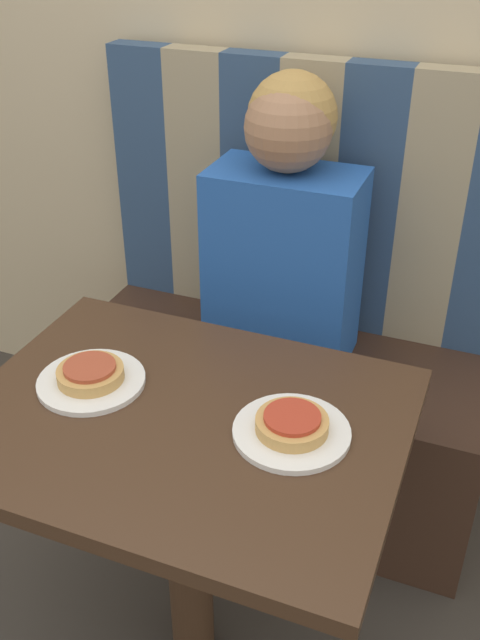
{
  "coord_description": "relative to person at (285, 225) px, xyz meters",
  "views": [
    {
      "loc": [
        0.5,
        -0.96,
        1.59
      ],
      "look_at": [
        0.0,
        0.31,
        0.76
      ],
      "focal_mm": 40.0,
      "sensor_mm": 36.0,
      "label": 1
    }
  ],
  "objects": [
    {
      "name": "pizza_left",
      "position": [
        -0.22,
        -0.59,
        -0.12
      ],
      "size": [
        0.14,
        0.14,
        0.03
      ],
      "color": "tan",
      "rests_on": "plate_left"
    },
    {
      "name": "plate_left",
      "position": [
        -0.22,
        -0.59,
        -0.14
      ],
      "size": [
        0.22,
        0.22,
        0.01
      ],
      "color": "white",
      "rests_on": "dining_table"
    },
    {
      "name": "booth_seat",
      "position": [
        0.0,
        -0.0,
        -0.62
      ],
      "size": [
        1.16,
        0.49,
        0.49
      ],
      "color": "#382319",
      "rests_on": "ground_plane"
    },
    {
      "name": "booth_backrest",
      "position": [
        -0.0,
        0.2,
        -0.0
      ],
      "size": [
        1.16,
        0.07,
        0.74
      ],
      "color": "navy",
      "rests_on": "booth_seat"
    },
    {
      "name": "plate_right",
      "position": [
        0.22,
        -0.59,
        -0.14
      ],
      "size": [
        0.22,
        0.22,
        0.01
      ],
      "color": "white",
      "rests_on": "dining_table"
    },
    {
      "name": "wall_back",
      "position": [
        0.0,
        0.3,
        0.44
      ],
      "size": [
        7.0,
        0.05,
        2.6
      ],
      "color": "#C6B28E",
      "rests_on": "ground_plane"
    },
    {
      "name": "dining_table",
      "position": [
        0.0,
        -0.62,
        -0.25
      ],
      "size": [
        0.85,
        0.66,
        0.72
      ],
      "color": "#422B1C",
      "rests_on": "ground_plane"
    },
    {
      "name": "pizza_right",
      "position": [
        0.22,
        -0.59,
        -0.12
      ],
      "size": [
        0.14,
        0.14,
        0.03
      ],
      "color": "tan",
      "rests_on": "plate_right"
    },
    {
      "name": "person",
      "position": [
        0.0,
        0.0,
        0.0
      ],
      "size": [
        0.38,
        0.24,
        0.74
      ],
      "color": "#2356B2",
      "rests_on": "booth_seat"
    }
  ]
}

